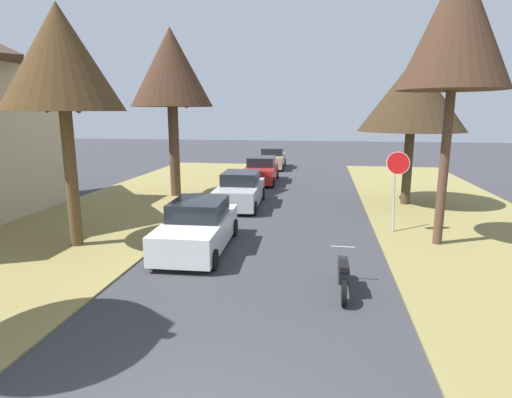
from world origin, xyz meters
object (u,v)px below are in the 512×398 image
(parked_sedan_red, at_px, (261,171))
(street_tree_left_mid_a, at_px, (60,59))
(parked_sedan_tan, at_px, (272,159))
(stop_sign_far, at_px, (397,174))
(street_tree_left_mid_b, at_px, (171,69))
(street_tree_right_mid_a, at_px, (457,25))
(street_tree_right_mid_b, at_px, (413,95))
(parked_sedan_white, at_px, (198,227))
(parked_sedan_silver, at_px, (240,190))
(parked_motorcycle, at_px, (343,274))

(parked_sedan_red, bearing_deg, street_tree_left_mid_a, -106.98)
(parked_sedan_red, bearing_deg, parked_sedan_tan, 91.03)
(stop_sign_far, distance_m, street_tree_left_mid_b, 12.14)
(street_tree_left_mid_a, height_order, parked_sedan_red, street_tree_left_mid_a)
(street_tree_right_mid_a, height_order, parked_sedan_tan, street_tree_right_mid_a)
(street_tree_right_mid_b, xyz_separation_m, street_tree_left_mid_a, (-11.77, -8.19, 0.81))
(parked_sedan_white, bearing_deg, parked_sedan_tan, 90.07)
(street_tree_right_mid_b, distance_m, parked_sedan_silver, 8.91)
(stop_sign_far, distance_m, street_tree_right_mid_b, 5.88)
(stop_sign_far, bearing_deg, street_tree_right_mid_b, 75.13)
(parked_sedan_white, height_order, parked_sedan_tan, same)
(street_tree_right_mid_b, height_order, parked_sedan_red, street_tree_right_mid_b)
(parked_sedan_red, xyz_separation_m, parked_motorcycle, (4.32, -15.72, -0.24))
(street_tree_right_mid_a, bearing_deg, parked_sedan_tan, 112.90)
(street_tree_right_mid_a, xyz_separation_m, parked_sedan_red, (-7.57, 11.43, -6.12))
(parked_sedan_red, relative_size, parked_motorcycle, 2.18)
(street_tree_right_mid_a, xyz_separation_m, parked_sedan_tan, (-7.69, 18.22, -6.12))
(street_tree_right_mid_b, xyz_separation_m, street_tree_left_mid_b, (-11.43, 0.26, 1.34))
(street_tree_right_mid_a, relative_size, parked_motorcycle, 4.28)
(street_tree_left_mid_b, bearing_deg, street_tree_right_mid_a, -29.62)
(parked_sedan_tan, xyz_separation_m, parked_motorcycle, (4.45, -22.51, -0.24))
(street_tree_right_mid_b, height_order, street_tree_left_mid_b, street_tree_left_mid_b)
(stop_sign_far, xyz_separation_m, parked_motorcycle, (-2.03, -5.52, -1.66))
(stop_sign_far, height_order, street_tree_right_mid_a, street_tree_right_mid_a)
(parked_sedan_white, bearing_deg, parked_sedan_red, 89.57)
(parked_sedan_white, distance_m, parked_sedan_red, 13.10)
(street_tree_left_mid_a, bearing_deg, parked_motorcycle, -15.15)
(parked_sedan_tan, distance_m, parked_motorcycle, 22.94)
(street_tree_right_mid_a, distance_m, parked_sedan_tan, 20.70)
(stop_sign_far, relative_size, parked_sedan_red, 0.65)
(stop_sign_far, xyz_separation_m, parked_sedan_red, (-6.36, 10.20, -1.42))
(street_tree_left_mid_b, distance_m, parked_sedan_tan, 13.56)
(street_tree_left_mid_a, bearing_deg, street_tree_right_mid_b, 34.81)
(street_tree_left_mid_b, xyz_separation_m, parked_sedan_white, (3.66, -8.12, -5.66))
(parked_sedan_silver, relative_size, parked_motorcycle, 2.18)
(parked_motorcycle, bearing_deg, parked_sedan_white, 149.38)
(stop_sign_far, xyz_separation_m, street_tree_right_mid_a, (1.22, -1.23, 4.70))
(street_tree_right_mid_a, relative_size, parked_sedan_tan, 1.97)
(stop_sign_far, bearing_deg, parked_sedan_silver, 151.09)
(parked_sedan_red, bearing_deg, parked_sedan_white, -90.43)
(parked_sedan_silver, bearing_deg, parked_sedan_tan, 90.55)
(street_tree_left_mid_b, bearing_deg, parked_sedan_white, -65.71)
(stop_sign_far, distance_m, parked_motorcycle, 6.11)
(stop_sign_far, bearing_deg, parked_sedan_white, -155.80)
(street_tree_left_mid_a, relative_size, parked_sedan_tan, 1.67)
(parked_sedan_silver, distance_m, parked_sedan_tan, 13.49)
(street_tree_right_mid_b, height_order, street_tree_left_mid_a, street_tree_left_mid_a)
(parked_sedan_silver, bearing_deg, parked_sedan_red, 90.05)
(parked_sedan_red, xyz_separation_m, parked_sedan_tan, (-0.12, 6.79, 0.00))
(parked_sedan_red, bearing_deg, street_tree_right_mid_a, -56.48)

